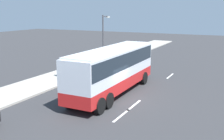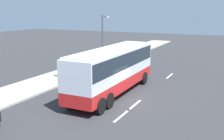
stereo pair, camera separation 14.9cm
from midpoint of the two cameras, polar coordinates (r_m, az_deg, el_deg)
ground_plane at (r=20.54m, az=1.18°, el=-6.24°), size 120.00×120.00×0.00m
sidewalk_curb at (r=24.88m, az=-15.84°, el=-3.22°), size 80.00×4.00×0.15m
lane_centreline at (r=16.57m, az=0.35°, el=-10.90°), size 27.34×0.16×0.01m
coach_bus at (r=21.45m, az=0.48°, el=0.82°), size 11.04×2.66×3.66m
pedestrian_near_curb at (r=28.63m, az=-7.28°, el=1.12°), size 0.32×0.32×1.54m
pedestrian_at_crossing at (r=27.08m, az=-10.64°, el=0.69°), size 0.32×0.32×1.77m
street_lamp at (r=31.22m, az=-1.59°, el=6.83°), size 1.53×0.24×5.87m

